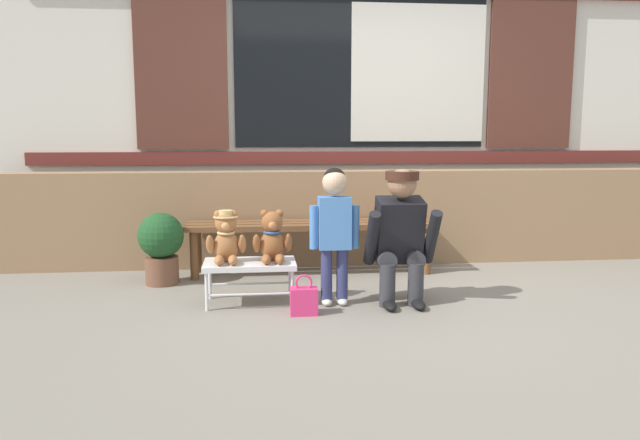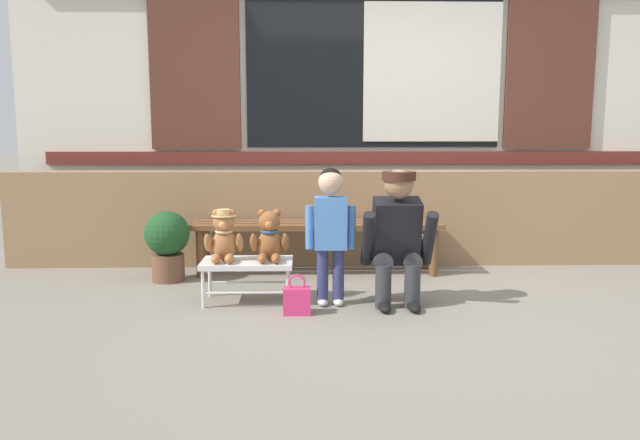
{
  "view_description": "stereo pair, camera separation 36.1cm",
  "coord_description": "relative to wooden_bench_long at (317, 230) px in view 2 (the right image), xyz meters",
  "views": [
    {
      "loc": [
        -1.02,
        -4.03,
        1.21
      ],
      "look_at": [
        -0.54,
        0.43,
        0.55
      ],
      "focal_mm": 34.27,
      "sensor_mm": 36.0,
      "label": 1
    },
    {
      "loc": [
        -0.66,
        -4.05,
        1.21
      ],
      "look_at": [
        -0.54,
        0.43,
        0.55
      ],
      "focal_mm": 34.27,
      "sensor_mm": 36.0,
      "label": 2
    }
  ],
  "objects": [
    {
      "name": "ground_plane",
      "position": [
        0.55,
        -1.06,
        -0.37
      ],
      "size": [
        60.0,
        60.0,
        0.0
      ],
      "primitive_type": "plane",
      "color": "gray"
    },
    {
      "name": "brick_low_wall",
      "position": [
        0.55,
        0.37,
        0.05
      ],
      "size": [
        6.62,
        0.25,
        0.85
      ],
      "primitive_type": "cube",
      "color": "#997551",
      "rests_on": "ground"
    },
    {
      "name": "shop_facade",
      "position": [
        0.56,
        0.88,
        1.32
      ],
      "size": [
        6.76,
        0.26,
        3.37
      ],
      "color": "silver",
      "rests_on": "ground"
    },
    {
      "name": "wooden_bench_long",
      "position": [
        0.0,
        0.0,
        0.0
      ],
      "size": [
        2.1,
        0.4,
        0.44
      ],
      "color": "brown",
      "rests_on": "ground"
    },
    {
      "name": "small_display_bench",
      "position": [
        -0.52,
        -0.88,
        -0.11
      ],
      "size": [
        0.64,
        0.36,
        0.3
      ],
      "color": "silver",
      "rests_on": "ground"
    },
    {
      "name": "teddy_bear_with_hat",
      "position": [
        -0.68,
        -0.88,
        0.1
      ],
      "size": [
        0.28,
        0.27,
        0.36
      ],
      "color": "#A86B3D",
      "rests_on": "small_display_bench"
    },
    {
      "name": "teddy_bear_plain",
      "position": [
        -0.36,
        -0.88,
        0.09
      ],
      "size": [
        0.28,
        0.26,
        0.36
      ],
      "color": "#93562D",
      "rests_on": "small_display_bench"
    },
    {
      "name": "child_standing",
      "position": [
        0.07,
        -0.97,
        0.22
      ],
      "size": [
        0.35,
        0.18,
        0.96
      ],
      "color": "navy",
      "rests_on": "ground"
    },
    {
      "name": "adult_crouching",
      "position": [
        0.54,
        -0.97,
        0.11
      ],
      "size": [
        0.5,
        0.49,
        0.95
      ],
      "color": "#333338",
      "rests_on": "ground"
    },
    {
      "name": "handbag_on_ground",
      "position": [
        -0.16,
        -1.18,
        -0.28
      ],
      "size": [
        0.18,
        0.11,
        0.27
      ],
      "color": "#E53370",
      "rests_on": "ground"
    },
    {
      "name": "potted_plant",
      "position": [
        -1.21,
        -0.25,
        -0.05
      ],
      "size": [
        0.36,
        0.36,
        0.57
      ],
      "color": "brown",
      "rests_on": "ground"
    }
  ]
}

